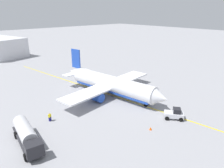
# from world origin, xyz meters

# --- Properties ---
(ground_plane) EXTENTS (400.00, 400.00, 0.00)m
(ground_plane) POSITION_xyz_m (0.00, 0.00, 0.00)
(ground_plane) COLOR #939399
(airplane) EXTENTS (30.98, 28.29, 9.99)m
(airplane) POSITION_xyz_m (-0.44, -0.06, 2.81)
(airplane) COLOR white
(airplane) RESTS_ON ground
(fuel_tanker) EXTENTS (10.79, 4.00, 3.15)m
(fuel_tanker) POSITION_xyz_m (5.79, -23.39, 1.73)
(fuel_tanker) COLOR #2D2D33
(fuel_tanker) RESTS_ON ground
(pushback_tug) EXTENTS (4.10, 3.88, 2.20)m
(pushback_tug) POSITION_xyz_m (16.88, 1.06, 1.01)
(pushback_tug) COLOR silver
(pushback_tug) RESTS_ON ground
(refueling_worker) EXTENTS (0.57, 0.63, 1.71)m
(refueling_worker) POSITION_xyz_m (1.32, -17.34, 0.82)
(refueling_worker) COLOR navy
(refueling_worker) RESTS_ON ground
(safety_cone_nose) EXTENTS (0.50, 0.50, 0.56)m
(safety_cone_nose) POSITION_xyz_m (16.32, -5.64, 0.28)
(safety_cone_nose) COLOR #F2590F
(safety_cone_nose) RESTS_ON ground
(taxi_line_marking) EXTENTS (86.72, 11.17, 0.01)m
(taxi_line_marking) POSITION_xyz_m (0.00, 0.00, 0.01)
(taxi_line_marking) COLOR yellow
(taxi_line_marking) RESTS_ON ground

